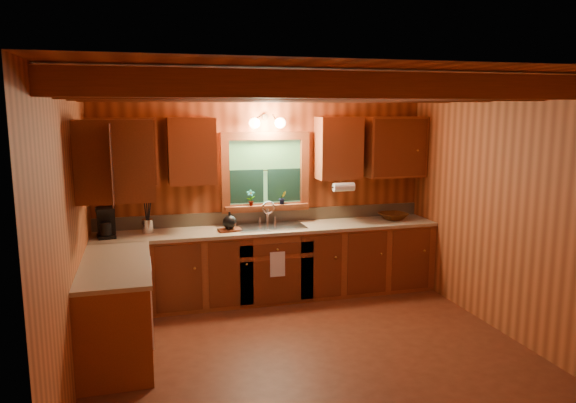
{
  "coord_description": "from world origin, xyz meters",
  "views": [
    {
      "loc": [
        -1.51,
        -4.69,
        2.33
      ],
      "look_at": [
        0.0,
        0.8,
        1.35
      ],
      "focal_mm": 33.67,
      "sensor_mm": 36.0,
      "label": 1
    }
  ],
  "objects_px": {
    "sink": "(271,230)",
    "cutting_board": "(230,230)",
    "wicker_basket": "(393,216)",
    "coffee_maker": "(106,222)"
  },
  "relations": [
    {
      "from": "cutting_board",
      "to": "wicker_basket",
      "type": "xyz_separation_m",
      "value": [
        2.17,
        0.1,
        0.03
      ]
    },
    {
      "from": "coffee_maker",
      "to": "wicker_basket",
      "type": "distance_m",
      "value": 3.57
    },
    {
      "from": "cutting_board",
      "to": "wicker_basket",
      "type": "distance_m",
      "value": 2.18
    },
    {
      "from": "sink",
      "to": "wicker_basket",
      "type": "height_order",
      "value": "sink"
    },
    {
      "from": "coffee_maker",
      "to": "cutting_board",
      "type": "distance_m",
      "value": 1.41
    },
    {
      "from": "wicker_basket",
      "to": "sink",
      "type": "bearing_deg",
      "value": -179.44
    },
    {
      "from": "sink",
      "to": "cutting_board",
      "type": "distance_m",
      "value": 0.53
    },
    {
      "from": "cutting_board",
      "to": "wicker_basket",
      "type": "height_order",
      "value": "wicker_basket"
    },
    {
      "from": "cutting_board",
      "to": "wicker_basket",
      "type": "relative_size",
      "value": 0.75
    },
    {
      "from": "coffee_maker",
      "to": "wicker_basket",
      "type": "bearing_deg",
      "value": -7.89
    }
  ]
}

